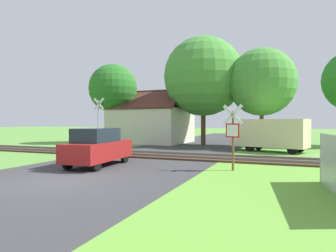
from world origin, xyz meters
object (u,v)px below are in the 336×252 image
Objects in this scene: tree_left at (113,88)px; stop_sign_near at (233,133)px; tree_right at (262,82)px; parked_car at (98,147)px; tree_center at (203,76)px; mail_truck at (272,134)px; crossing_sign_far at (99,120)px; house at (151,124)px.

stop_sign_near is at bearing -41.85° from tree_left.
stop_sign_near is 13.09m from tree_right.
parked_car is at bearing -60.72° from tree_left.
tree_right is (0.25, 12.56, 3.66)m from stop_sign_near.
tree_center reaches higher than tree_left.
tree_right is 5.53m from mail_truck.
house is (0.08, 8.76, -0.34)m from crossing_sign_far.
tree_left is 15.48m from mail_truck.
house reaches higher than crossing_sign_far.
parked_car is at bearing -54.79° from crossing_sign_far.
stop_sign_near is 0.69× the size of parked_car.
house reaches higher than stop_sign_near.
crossing_sign_far is 8.77m from house.
tree_right is 1.95× the size of parked_car.
crossing_sign_far is 12.14m from mail_truck.
tree_center is 15.01m from parked_car.
tree_center is (8.68, 0.99, 0.81)m from tree_left.
house is 1.83× the size of parked_car.
house reaches higher than mail_truck.
tree_right is (10.44, -1.25, 3.45)m from house.
stop_sign_near is at bearing -170.11° from mail_truck.
tree_center is at bearing 80.47° from parked_car.
stop_sign_near is 0.29× the size of tree_center.
mail_truck is 1.27× the size of parked_car.
tree_left is (-13.42, 12.02, 3.64)m from stop_sign_near.
tree_right is at bearing 32.20° from mail_truck.
tree_right is at bearing 60.95° from parked_car.
mail_truck is at bearing -87.48° from stop_sign_near.
mail_truck is (0.95, -3.66, -4.03)m from tree_right.
tree_center is (5.45, -0.81, 4.24)m from house.
crossing_sign_far is 0.39× the size of tree_center.
tree_left reaches higher than house.
stop_sign_near is 6.23m from parked_car.
house is 11.07m from tree_right.
crossing_sign_far is 13.30m from tree_right.
tree_right is (13.67, 0.54, 0.02)m from tree_left.
tree_left reaches higher than parked_car.
tree_left is at bearing -177.73° from tree_right.
parked_car is (4.08, -14.84, -0.92)m from house.
tree_left is at bearing -148.01° from house.
tree_right is (10.52, 7.51, 3.11)m from crossing_sign_far.
stop_sign_near reaches higher than mail_truck.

